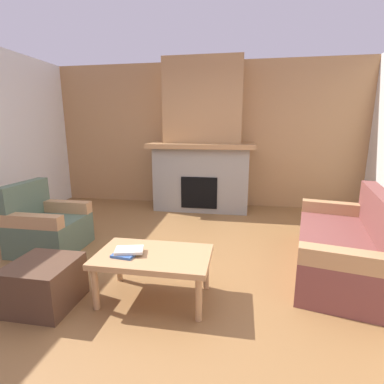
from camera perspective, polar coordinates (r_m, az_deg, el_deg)
ground at (r=3.13m, az=-4.85°, el=-16.17°), size 9.00×9.00×0.00m
wall_back_wood_panel at (r=5.70m, az=2.60°, el=11.12°), size 6.00×0.12×2.70m
fireplace at (r=5.33m, az=2.07°, el=9.01°), size 1.90×0.82×2.70m
couch at (r=3.51m, az=28.44°, el=-9.34°), size 1.20×1.94×0.85m
armchair at (r=4.05m, az=-26.99°, el=-6.19°), size 0.76×0.76×0.85m
coffee_table at (r=2.62m, az=-7.67°, el=-13.16°), size 1.00×0.60×0.43m
ottoman at (r=2.88m, az=-27.33°, el=-15.92°), size 0.52×0.52×0.40m
book_stack_near_edge at (r=2.62m, az=-12.69°, el=-11.48°), size 0.27×0.24×0.05m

